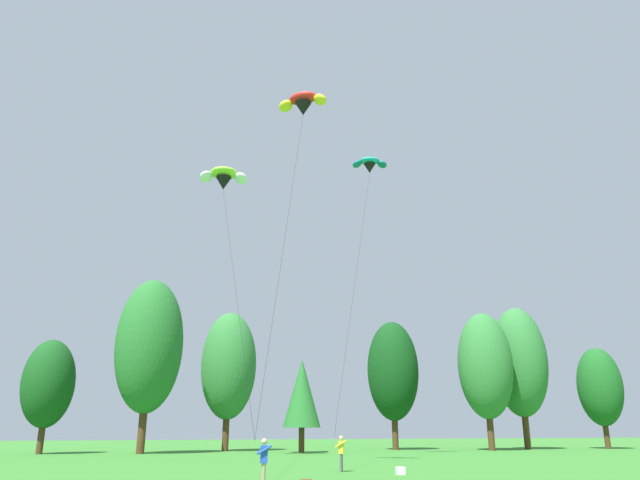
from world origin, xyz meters
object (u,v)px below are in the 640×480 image
object	(u,v)px
kite_flyer_near	(264,458)
parafoil_kite_far_lime_white	(224,178)
parafoil_kite_high_red_yellow	(303,104)
picnic_cooler	(400,471)
parafoil_kite_mid_teal	(370,165)
kite_flyer_mid	(341,450)

from	to	relation	value
kite_flyer_near	parafoil_kite_far_lime_white	world-z (taller)	parafoil_kite_far_lime_white
parafoil_kite_high_red_yellow	picnic_cooler	bearing A→B (deg)	-59.99
parafoil_kite_mid_teal	parafoil_kite_high_red_yellow	bearing A→B (deg)	-130.43
parafoil_kite_high_red_yellow	picnic_cooler	world-z (taller)	parafoil_kite_high_red_yellow
kite_flyer_mid	parafoil_kite_mid_teal	world-z (taller)	parafoil_kite_mid_teal
kite_flyer_near	parafoil_kite_high_red_yellow	bearing A→B (deg)	68.97
kite_flyer_mid	parafoil_kite_far_lime_white	distance (m)	24.28
kite_flyer_mid	picnic_cooler	xyz separation A→B (m)	(2.04, -2.51, -0.83)
parafoil_kite_mid_teal	picnic_cooler	xyz separation A→B (m)	(-5.07, -15.66, -23.12)
parafoil_kite_far_lime_white	picnic_cooler	bearing A→B (deg)	-65.91
parafoil_kite_mid_teal	parafoil_kite_far_lime_white	world-z (taller)	parafoil_kite_mid_teal
kite_flyer_mid	parafoil_kite_far_lime_white	size ratio (longest dim) A/B	0.08
kite_flyer_mid	picnic_cooler	size ratio (longest dim) A/B	3.25
kite_flyer_near	kite_flyer_mid	distance (m)	8.91
kite_flyer_mid	picnic_cooler	world-z (taller)	kite_flyer_mid
kite_flyer_near	kite_flyer_mid	bearing A→B (deg)	53.43
parafoil_kite_high_red_yellow	picnic_cooler	xyz separation A→B (m)	(3.34, -5.79, -21.95)
kite_flyer_mid	parafoil_kite_mid_teal	xyz separation A→B (m)	(7.11, 13.15, 22.29)
kite_flyer_mid	parafoil_kite_mid_teal	size ratio (longest dim) A/B	0.08
picnic_cooler	kite_flyer_near	bearing A→B (deg)	131.99
kite_flyer_near	parafoil_kite_mid_teal	size ratio (longest dim) A/B	0.08
kite_flyer_near	parafoil_kite_mid_teal	xyz separation A→B (m)	(12.42, 20.30, 22.29)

